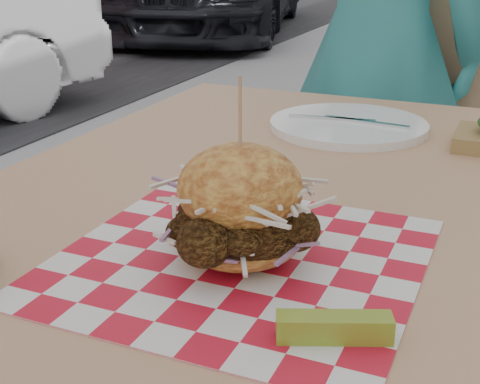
{
  "coord_description": "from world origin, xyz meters",
  "views": [
    {
      "loc": [
        -0.07,
        -0.67,
        1.06
      ],
      "look_at": [
        -0.32,
        -0.11,
        0.82
      ],
      "focal_mm": 50.0,
      "sensor_mm": 36.0,
      "label": 1
    }
  ],
  "objects_px": {
    "patio_chair": "(403,140)",
    "diner": "(377,42)",
    "sandwich": "(240,211)",
    "patio_table": "(275,254)"
  },
  "relations": [
    {
      "from": "patio_table",
      "to": "sandwich",
      "type": "relative_size",
      "value": 6.34
    },
    {
      "from": "diner",
      "to": "patio_table",
      "type": "distance_m",
      "value": 1.05
    },
    {
      "from": "patio_chair",
      "to": "sandwich",
      "type": "bearing_deg",
      "value": -93.34
    },
    {
      "from": "diner",
      "to": "patio_chair",
      "type": "relative_size",
      "value": 1.68
    },
    {
      "from": "patio_chair",
      "to": "diner",
      "type": "bearing_deg",
      "value": 156.1
    },
    {
      "from": "patio_chair",
      "to": "patio_table",
      "type": "bearing_deg",
      "value": -94.48
    },
    {
      "from": "diner",
      "to": "sandwich",
      "type": "relative_size",
      "value": 8.45
    },
    {
      "from": "diner",
      "to": "patio_table",
      "type": "height_order",
      "value": "diner"
    },
    {
      "from": "patio_table",
      "to": "sandwich",
      "type": "xyz_separation_m",
      "value": [
        0.02,
        -0.18,
        0.13
      ]
    },
    {
      "from": "sandwich",
      "to": "diner",
      "type": "bearing_deg",
      "value": 96.15
    }
  ]
}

